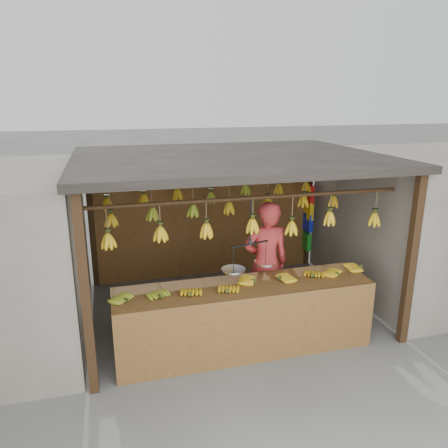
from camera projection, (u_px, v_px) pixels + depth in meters
name	position (u px, v px, depth m)	size (l,w,h in m)	color
ground	(229.00, 309.00, 6.81)	(80.00, 80.00, 0.00)	#5B5B57
stall	(224.00, 181.00, 6.56)	(4.30, 3.30, 2.40)	black
neighbor_right	(433.00, 222.00, 7.39)	(3.00, 3.00, 2.30)	slate
counter	(248.00, 303.00, 5.45)	(3.46, 0.75, 0.96)	brown
hanging_bananas	(229.00, 208.00, 6.35)	(3.61, 2.24, 0.38)	gold
balance_scale	(250.00, 263.00, 5.56)	(0.77, 0.42, 0.90)	black
vendor	(266.00, 263.00, 6.22)	(0.66, 0.43, 1.81)	#BF3333
bag_bundles	(308.00, 217.00, 8.27)	(0.08, 0.26, 1.27)	red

